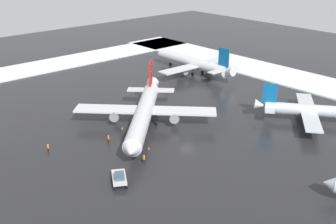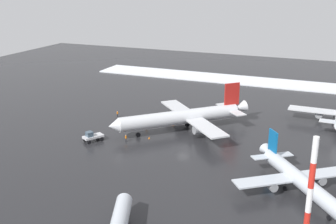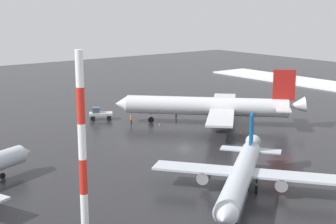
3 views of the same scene
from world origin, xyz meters
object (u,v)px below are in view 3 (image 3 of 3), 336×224
object	(u,v)px
airplane_distant_tail	(241,175)
traffic_cone_wingtip_side	(160,124)
ground_crew_beside_wing	(176,112)
ground_crew_by_nose_gear	(161,102)
ground_crew_near_tug	(131,119)
antenna_mast	(83,159)
airplane_far_rear	(211,106)
pushback_tug	(99,113)
traffic_cone_near_nose	(241,132)
traffic_cone_mid_line	(209,118)

from	to	relation	value
airplane_distant_tail	traffic_cone_wingtip_side	bearing A→B (deg)	-148.81
ground_crew_beside_wing	ground_crew_by_nose_gear	bearing A→B (deg)	162.78
ground_crew_near_tug	traffic_cone_wingtip_side	bearing A→B (deg)	179.57
ground_crew_beside_wing	antenna_mast	world-z (taller)	antenna_mast
ground_crew_by_nose_gear	ground_crew_near_tug	xyz separation A→B (m)	(-15.20, -10.59, 0.00)
airplane_far_rear	airplane_distant_tail	xyz separation A→B (m)	(-22.16, -29.72, -0.89)
pushback_tug	antenna_mast	xyz separation A→B (m)	(-30.01, -49.09, 8.25)
airplane_far_rear	pushback_tug	xyz separation A→B (m)	(-14.64, 16.82, -2.29)
traffic_cone_near_nose	ground_crew_near_tug	bearing A→B (deg)	121.86
airplane_distant_tail	airplane_far_rear	bearing A→B (deg)	-163.81
ground_crew_near_tug	antenna_mast	xyz separation A→B (m)	(-32.75, -41.81, 8.56)
airplane_far_rear	pushback_tug	size ratio (longest dim) A/B	5.67
airplane_far_rear	traffic_cone_wingtip_side	distance (m)	10.35
airplane_far_rear	ground_crew_by_nose_gear	distance (m)	20.57
ground_crew_near_tug	traffic_cone_mid_line	world-z (taller)	ground_crew_near_tug
ground_crew_beside_wing	traffic_cone_mid_line	world-z (taller)	ground_crew_beside_wing
antenna_mast	traffic_cone_near_nose	xyz separation A→B (m)	(44.03, 23.67, -9.26)
airplane_far_rear	antenna_mast	distance (m)	55.42
ground_crew_near_tug	airplane_far_rear	bearing A→B (deg)	-171.43
airplane_far_rear	ground_crew_by_nose_gear	world-z (taller)	airplane_far_rear
ground_crew_beside_wing	traffic_cone_near_nose	size ratio (longest dim) A/B	3.11
airplane_far_rear	antenna_mast	xyz separation A→B (m)	(-44.65, -32.27, 5.96)
ground_crew_by_nose_gear	traffic_cone_near_nose	bearing A→B (deg)	-17.84
ground_crew_beside_wing	ground_crew_by_nose_gear	distance (m)	11.37
airplane_distant_tail	traffic_cone_wingtip_side	distance (m)	37.91
ground_crew_beside_wing	antenna_mast	size ratio (longest dim) A/B	0.09
pushback_tug	ground_crew_by_nose_gear	size ratio (longest dim) A/B	2.97
traffic_cone_mid_line	traffic_cone_wingtip_side	bearing A→B (deg)	170.93
ground_crew_by_nose_gear	traffic_cone_near_nose	distance (m)	29.01
ground_crew_beside_wing	traffic_cone_near_nose	bearing A→B (deg)	5.07
ground_crew_by_nose_gear	airplane_far_rear	bearing A→B (deg)	-19.36
ground_crew_beside_wing	antenna_mast	bearing A→B (deg)	-42.02
traffic_cone_near_nose	traffic_cone_wingtip_side	size ratio (longest dim) A/B	1.00
airplane_far_rear	ground_crew_near_tug	bearing A→B (deg)	7.06
pushback_tug	ground_crew_beside_wing	distance (m)	15.57
airplane_distant_tail	traffic_cone_mid_line	size ratio (longest dim) A/B	42.11
airplane_far_rear	traffic_cone_near_nose	xyz separation A→B (m)	(-0.62, -8.60, -3.30)
antenna_mast	traffic_cone_near_nose	distance (m)	50.84
airplane_far_rear	antenna_mast	world-z (taller)	antenna_mast
airplane_far_rear	traffic_cone_wingtip_side	bearing A→B (deg)	12.14
pushback_tug	traffic_cone_mid_line	distance (m)	21.83
antenna_mast	ground_crew_by_nose_gear	bearing A→B (deg)	47.54
traffic_cone_near_nose	airplane_far_rear	bearing A→B (deg)	85.84
traffic_cone_mid_line	traffic_cone_wingtip_side	size ratio (longest dim) A/B	1.00
airplane_far_rear	traffic_cone_mid_line	distance (m)	5.67
ground_crew_by_nose_gear	traffic_cone_near_nose	world-z (taller)	ground_crew_by_nose_gear
airplane_far_rear	ground_crew_near_tug	distance (m)	15.48
antenna_mast	airplane_far_rear	bearing A→B (deg)	35.86
traffic_cone_near_nose	traffic_cone_mid_line	distance (m)	12.75
ground_crew_beside_wing	traffic_cone_wingtip_side	size ratio (longest dim) A/B	3.11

